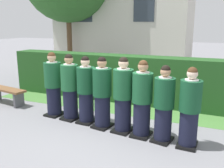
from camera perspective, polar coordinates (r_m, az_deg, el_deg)
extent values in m
plane|color=slate|center=(5.86, 0.00, -10.04)|extent=(60.00, 60.00, 0.00)
cylinder|color=black|center=(6.72, -13.04, -3.79)|extent=(0.37, 0.37, 0.76)
cube|color=black|center=(6.83, -12.88, -6.65)|extent=(0.43, 0.51, 0.05)
cylinder|color=#19512D|center=(6.55, -13.36, 2.05)|extent=(0.43, 0.43, 0.63)
cylinder|color=white|center=(6.50, -13.52, 4.82)|extent=(0.27, 0.27, 0.03)
cube|color=#236038|center=(6.68, -12.26, 3.43)|extent=(0.04, 0.02, 0.28)
sphere|color=tan|center=(6.48, -13.58, 5.90)|extent=(0.22, 0.22, 0.22)
sphere|color=#472D19|center=(6.48, -13.60, 6.23)|extent=(0.20, 0.20, 0.20)
cylinder|color=black|center=(6.38, -9.40, -4.58)|extent=(0.36, 0.36, 0.76)
cube|color=black|center=(6.50, -9.28, -7.55)|extent=(0.45, 0.52, 0.05)
cylinder|color=#1E5B33|center=(6.20, -9.65, 1.50)|extent=(0.43, 0.43, 0.63)
cylinder|color=white|center=(6.15, -9.76, 4.40)|extent=(0.27, 0.27, 0.03)
cube|color=#236038|center=(6.33, -8.48, 2.94)|extent=(0.04, 0.02, 0.28)
sphere|color=tan|center=(6.13, -9.81, 5.53)|extent=(0.21, 0.21, 0.21)
sphere|color=black|center=(6.12, -9.82, 5.87)|extent=(0.20, 0.20, 0.20)
cylinder|color=black|center=(6.12, -5.86, -5.33)|extent=(0.36, 0.36, 0.75)
cube|color=black|center=(6.24, -5.78, -8.36)|extent=(0.40, 0.48, 0.05)
cylinder|color=#144728|center=(5.93, -6.02, 0.91)|extent=(0.42, 0.42, 0.62)
cylinder|color=white|center=(5.87, -6.09, 3.89)|extent=(0.26, 0.26, 0.03)
cube|color=gold|center=(6.07, -5.04, 2.41)|extent=(0.04, 0.01, 0.27)
sphere|color=beige|center=(5.85, -6.12, 5.05)|extent=(0.21, 0.21, 0.21)
sphere|color=black|center=(5.85, -6.13, 5.41)|extent=(0.19, 0.19, 0.19)
cube|color=white|center=(6.18, -4.66, 0.56)|extent=(0.15, 0.02, 0.20)
cylinder|color=black|center=(5.82, -2.18, -6.22)|extent=(0.36, 0.36, 0.76)
cube|color=black|center=(5.94, -2.15, -9.43)|extent=(0.45, 0.53, 0.05)
cylinder|color=#144728|center=(5.62, -2.25, 0.42)|extent=(0.43, 0.43, 0.63)
cylinder|color=white|center=(5.56, -2.28, 3.61)|extent=(0.27, 0.27, 0.03)
cube|color=navy|center=(5.76, -1.10, 2.02)|extent=(0.04, 0.02, 0.28)
sphere|color=tan|center=(5.54, -2.29, 4.86)|extent=(0.21, 0.21, 0.21)
sphere|color=black|center=(5.53, -2.29, 5.24)|extent=(0.20, 0.20, 0.20)
cylinder|color=black|center=(5.58, 2.49, -7.01)|extent=(0.37, 0.37, 0.77)
cube|color=black|center=(5.72, 2.46, -10.38)|extent=(0.45, 0.53, 0.05)
cylinder|color=#19512D|center=(5.38, 2.57, 0.02)|extent=(0.43, 0.43, 0.64)
cylinder|color=white|center=(5.31, 2.61, 3.41)|extent=(0.27, 0.27, 0.03)
cube|color=navy|center=(5.53, 3.59, 1.73)|extent=(0.04, 0.02, 0.28)
sphere|color=beige|center=(5.29, 2.62, 4.73)|extent=(0.22, 0.22, 0.22)
sphere|color=black|center=(5.29, 2.62, 5.13)|extent=(0.20, 0.20, 0.20)
cylinder|color=black|center=(5.40, 6.75, -7.91)|extent=(0.36, 0.36, 0.75)
cube|color=black|center=(5.54, 6.65, -11.30)|extent=(0.42, 0.50, 0.05)
cylinder|color=#19512D|center=(5.19, 6.96, -0.83)|extent=(0.43, 0.43, 0.62)
cylinder|color=white|center=(5.12, 7.06, 2.60)|extent=(0.26, 0.26, 0.03)
cube|color=navy|center=(5.35, 7.78, 0.94)|extent=(0.04, 0.02, 0.27)
sphere|color=tan|center=(5.10, 7.10, 3.94)|extent=(0.21, 0.21, 0.21)
sphere|color=#472D19|center=(5.10, 7.11, 4.35)|extent=(0.20, 0.20, 0.20)
cylinder|color=black|center=(5.24, 11.50, -8.95)|extent=(0.35, 0.35, 0.72)
cube|color=black|center=(5.38, 11.33, -12.26)|extent=(0.45, 0.51, 0.05)
cylinder|color=#144728|center=(5.03, 11.85, -1.97)|extent=(0.41, 0.41, 0.60)
cylinder|color=white|center=(4.96, 12.02, 1.41)|extent=(0.25, 0.25, 0.03)
cube|color=#236038|center=(5.18, 12.77, -0.22)|extent=(0.04, 0.02, 0.26)
sphere|color=tan|center=(4.94, 12.09, 2.74)|extent=(0.20, 0.20, 0.20)
sphere|color=black|center=(4.93, 12.11, 3.15)|extent=(0.19, 0.19, 0.19)
cylinder|color=black|center=(5.14, 16.94, -9.73)|extent=(0.35, 0.35, 0.73)
cube|color=black|center=(5.28, 16.69, -13.10)|extent=(0.39, 0.47, 0.05)
cylinder|color=#144728|center=(4.93, 17.47, -2.61)|extent=(0.41, 0.41, 0.60)
cylinder|color=white|center=(4.85, 17.72, 0.84)|extent=(0.25, 0.25, 0.03)
cube|color=#236038|center=(5.08, 17.90, -0.76)|extent=(0.04, 0.01, 0.26)
sphere|color=beige|center=(4.83, 17.82, 2.20)|extent=(0.21, 0.21, 0.21)
sphere|color=#472D19|center=(4.82, 17.85, 2.62)|extent=(0.19, 0.19, 0.19)
cube|color=white|center=(5.20, 17.85, -2.83)|extent=(0.15, 0.02, 0.20)
cube|color=#214C1E|center=(7.57, 6.38, 0.98)|extent=(8.79, 0.70, 1.42)
cube|color=beige|center=(13.02, 2.77, 13.77)|extent=(6.49, 3.06, 4.81)
cube|color=#2D3842|center=(12.25, -6.55, 16.42)|extent=(0.90, 0.04, 1.10)
cube|color=#2D3842|center=(11.11, 7.27, 16.71)|extent=(0.90, 0.04, 1.10)
cylinder|color=brown|center=(12.23, -9.58, 8.23)|extent=(0.24, 0.24, 2.51)
cube|color=brown|center=(8.09, -22.97, -1.11)|extent=(1.44, 0.58, 0.06)
cube|color=#4C4C51|center=(7.71, -20.46, -3.41)|extent=(0.13, 0.33, 0.42)
cube|color=#477A38|center=(7.03, 4.32, -5.95)|extent=(8.79, 0.90, 0.01)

